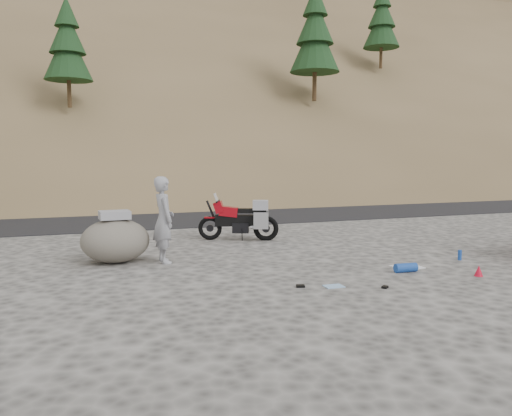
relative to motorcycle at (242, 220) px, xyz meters
The scene contains 13 objects.
ground 3.03m from the motorcycle, 90.27° to the right, with size 140.00×140.00×0.00m, color #454340.
road 6.04m from the motorcycle, 90.13° to the left, with size 120.00×7.00×0.05m, color black.
hillside 39.34m from the motorcycle, 90.09° to the left, with size 120.00×73.00×46.72m.
motorcycle is the anchor object (origin of this frame).
man 3.11m from the motorcycle, 138.60° to the right, with size 0.62×0.41×1.71m, color #97979C.
boulder 3.62m from the motorcycle, 152.15° to the right, with size 1.49×1.32×1.05m.
gear_white_cloth 4.52m from the motorcycle, 64.12° to the right, with size 0.51×0.45×0.02m, color white.
gear_blue_mat 4.71m from the motorcycle, 68.99° to the right, with size 0.17×0.17×0.42m, color #1A439C.
gear_bottle 5.14m from the motorcycle, 48.65° to the right, with size 0.07×0.07×0.21m, color #1A439C.
gear_funnel 5.76m from the motorcycle, 61.97° to the right, with size 0.15×0.15×0.19m, color red.
gear_glove_a 4.74m from the motorcycle, 96.89° to the right, with size 0.13×0.09×0.04m, color black.
gear_glove_b 5.27m from the motorcycle, 82.61° to the right, with size 0.11×0.08×0.04m, color black.
gear_blue_cloth 4.86m from the motorcycle, 90.53° to the right, with size 0.31×0.23×0.01m, color #8EB5DC.
Camera 1 is at (-3.90, -8.82, 2.07)m, focal length 35.00 mm.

